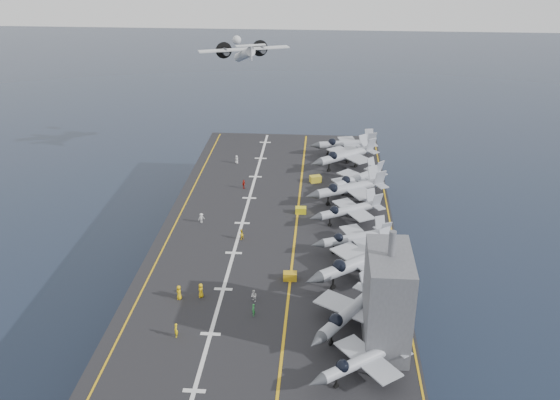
# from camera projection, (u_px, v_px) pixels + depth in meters

# --- Properties ---
(ground) EXTENTS (500.00, 500.00, 0.00)m
(ground) POSITION_uv_depth(u_px,v_px,m) (278.00, 278.00, 107.25)
(ground) COLOR #142135
(ground) RESTS_ON ground
(hull) EXTENTS (36.00, 90.00, 10.00)m
(hull) POSITION_uv_depth(u_px,v_px,m) (278.00, 253.00, 105.15)
(hull) COLOR #56595E
(hull) RESTS_ON ground
(flight_deck) EXTENTS (38.00, 92.00, 0.40)m
(flight_deck) POSITION_uv_depth(u_px,v_px,m) (278.00, 225.00, 102.97)
(flight_deck) COLOR black
(flight_deck) RESTS_ON hull
(foul_line) EXTENTS (0.35, 90.00, 0.02)m
(foul_line) POSITION_uv_depth(u_px,v_px,m) (296.00, 225.00, 102.67)
(foul_line) COLOR gold
(foul_line) RESTS_ON flight_deck
(landing_centerline) EXTENTS (0.50, 90.00, 0.02)m
(landing_centerline) POSITION_uv_depth(u_px,v_px,m) (242.00, 223.00, 103.28)
(landing_centerline) COLOR silver
(landing_centerline) RESTS_ON flight_deck
(deck_edge_port) EXTENTS (0.25, 90.00, 0.02)m
(deck_edge_port) POSITION_uv_depth(u_px,v_px,m) (177.00, 221.00, 104.02)
(deck_edge_port) COLOR gold
(deck_edge_port) RESTS_ON flight_deck
(deck_edge_stbd) EXTENTS (0.25, 90.00, 0.02)m
(deck_edge_stbd) POSITION_uv_depth(u_px,v_px,m) (391.00, 228.00, 101.63)
(deck_edge_stbd) COLOR gold
(deck_edge_stbd) RESTS_ON flight_deck
(island_superstructure) EXTENTS (5.00, 10.00, 15.00)m
(island_superstructure) POSITION_uv_depth(u_px,v_px,m) (388.00, 289.00, 71.57)
(island_superstructure) COLOR #56595E
(island_superstructure) RESTS_ON flight_deck
(fighter_jet_0) EXTENTS (15.35, 14.54, 4.44)m
(fighter_jet_0) POSITION_uv_depth(u_px,v_px,m) (363.00, 360.00, 68.40)
(fighter_jet_0) COLOR #969CA5
(fighter_jet_0) RESTS_ON flight_deck
(fighter_jet_1) EXTENTS (16.42, 17.87, 5.16)m
(fighter_jet_1) POSITION_uv_depth(u_px,v_px,m) (350.00, 311.00, 76.18)
(fighter_jet_1) COLOR #99A2A8
(fighter_jet_1) RESTS_ON flight_deck
(fighter_jet_2) EXTENTS (19.56, 18.66, 5.67)m
(fighter_jet_2) POSITION_uv_depth(u_px,v_px,m) (359.00, 261.00, 86.41)
(fighter_jet_2) COLOR #99A3AB
(fighter_jet_2) RESTS_ON flight_deck
(fighter_jet_3) EXTENTS (15.13, 12.96, 4.44)m
(fighter_jet_3) POSITION_uv_depth(u_px,v_px,m) (355.00, 237.00, 94.24)
(fighter_jet_3) COLOR gray
(fighter_jet_3) RESTS_ON flight_deck
(fighter_jet_4) EXTENTS (15.85, 14.24, 4.59)m
(fighter_jet_4) POSITION_uv_depth(u_px,v_px,m) (349.00, 209.00, 102.86)
(fighter_jet_4) COLOR #979EA6
(fighter_jet_4) RESTS_ON flight_deck
(fighter_jet_5) EXTENTS (18.34, 16.32, 5.32)m
(fighter_jet_5) POSITION_uv_depth(u_px,v_px,m) (350.00, 187.00, 110.12)
(fighter_jet_5) COLOR gray
(fighter_jet_5) RESTS_ON flight_deck
(fighter_jet_6) EXTENTS (16.06, 16.09, 4.74)m
(fighter_jet_6) POSITION_uv_depth(u_px,v_px,m) (357.00, 178.00, 114.82)
(fighter_jet_6) COLOR #9FA8AF
(fighter_jet_6) RESTS_ON flight_deck
(fighter_jet_7) EXTENTS (18.59, 17.82, 5.39)m
(fighter_jet_7) POSITION_uv_depth(u_px,v_px,m) (346.00, 154.00, 124.96)
(fighter_jet_7) COLOR #949CA2
(fighter_jet_7) RESTS_ON flight_deck
(fighter_jet_8) EXTENTS (16.03, 12.46, 4.95)m
(fighter_jet_8) POSITION_uv_depth(u_px,v_px,m) (347.00, 143.00, 131.75)
(fighter_jet_8) COLOR #9EA5AF
(fighter_jet_8) RESTS_ON flight_deck
(tow_cart_a) EXTENTS (1.93, 1.29, 1.14)m
(tow_cart_a) POSITION_uv_depth(u_px,v_px,m) (290.00, 276.00, 87.19)
(tow_cart_a) COLOR gold
(tow_cart_a) RESTS_ON flight_deck
(tow_cart_b) EXTENTS (1.88, 1.27, 1.10)m
(tow_cart_b) POSITION_uv_depth(u_px,v_px,m) (301.00, 210.00, 106.52)
(tow_cart_b) COLOR yellow
(tow_cart_b) RESTS_ON flight_deck
(tow_cart_c) EXTENTS (2.41, 1.95, 1.25)m
(tow_cart_c) POSITION_uv_depth(u_px,v_px,m) (315.00, 179.00, 118.81)
(tow_cart_c) COLOR gold
(tow_cart_c) RESTS_ON flight_deck
(crew_0) EXTENTS (0.94, 1.30, 2.02)m
(crew_0) POSITION_uv_depth(u_px,v_px,m) (201.00, 290.00, 83.10)
(crew_0) COLOR #E6B60F
(crew_0) RESTS_ON flight_deck
(crew_1) EXTENTS (0.89, 1.21, 1.86)m
(crew_1) POSITION_uv_depth(u_px,v_px,m) (176.00, 330.00, 75.31)
(crew_1) COLOR yellow
(crew_1) RESTS_ON flight_deck
(crew_2) EXTENTS (1.22, 1.24, 1.74)m
(crew_2) POSITION_uv_depth(u_px,v_px,m) (241.00, 234.00, 97.84)
(crew_2) COLOR yellow
(crew_2) RESTS_ON flight_deck
(crew_3) EXTENTS (1.22, 1.14, 1.70)m
(crew_3) POSITION_uv_depth(u_px,v_px,m) (201.00, 218.00, 103.15)
(crew_3) COLOR silver
(crew_3) RESTS_ON flight_deck
(crew_4) EXTENTS (1.01, 1.21, 1.72)m
(crew_4) POSITION_uv_depth(u_px,v_px,m) (244.00, 184.00, 115.97)
(crew_4) COLOR #AB1C11
(crew_4) RESTS_ON flight_deck
(crew_5) EXTENTS (1.21, 1.21, 1.71)m
(crew_5) POSITION_uv_depth(u_px,v_px,m) (237.00, 159.00, 127.55)
(crew_5) COLOR silver
(crew_5) RESTS_ON flight_deck
(crew_6) EXTENTS (0.98, 1.19, 1.71)m
(crew_6) POSITION_uv_depth(u_px,v_px,m) (253.00, 310.00, 79.28)
(crew_6) COLOR green
(crew_6) RESTS_ON flight_deck
(crew_7) EXTENTS (1.19, 1.23, 1.71)m
(crew_7) POSITION_uv_depth(u_px,v_px,m) (254.00, 296.00, 82.17)
(crew_7) COLOR white
(crew_7) RESTS_ON flight_deck
(transport_plane) EXTENTS (25.05, 21.09, 5.04)m
(transport_plane) POSITION_uv_depth(u_px,v_px,m) (244.00, 55.00, 144.96)
(transport_plane) COLOR silver
(crew_8) EXTENTS (0.94, 1.30, 2.02)m
(crew_8) POSITION_uv_depth(u_px,v_px,m) (179.00, 292.00, 82.66)
(crew_8) COLOR #E6B60F
(crew_8) RESTS_ON flight_deck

